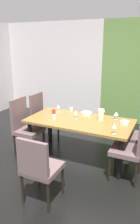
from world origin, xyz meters
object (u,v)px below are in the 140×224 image
at_px(serving_bowl_near_shelf, 87,113).
at_px(wine_glass_west, 116,114).
at_px(chair_right_far, 138,133).
at_px(wine_glass_front, 76,113).
at_px(chair_left_near, 25,125).
at_px(wine_glass_right, 114,126).
at_px(wine_glass_rear, 58,106).
at_px(cup_south, 54,117).
at_px(pitcher_left, 101,114).
at_px(chair_left_far, 42,116).
at_px(chair_right_near, 132,147).
at_px(cup_near_window, 71,110).
at_px(dining_table, 80,124).
at_px(cup_center, 54,112).
at_px(serving_bowl_north, 125,123).
at_px(chair_head_near, 39,166).

bearing_deg(serving_bowl_near_shelf, wine_glass_west, -0.17).
xyz_separation_m(chair_right_far, wine_glass_front, (-1.05, -0.24, 0.29)).
xyz_separation_m(chair_left_near, wine_glass_right, (1.65, -0.05, 0.27)).
relative_size(wine_glass_rear, cup_south, 1.80).
height_order(wine_glass_west, pitcher_left, pitcher_left).
height_order(chair_left_far, chair_right_near, chair_left_far).
bearing_deg(chair_left_far, chair_left_near, -0.26).
bearing_deg(chair_left_far, wine_glass_west, 91.07).
bearing_deg(chair_left_near, cup_near_window, 136.14).
bearing_deg(pitcher_left, cup_near_window, 163.19).
distance_m(chair_left_near, chair_right_far, 2.00).
distance_m(chair_left_far, pitcher_left, 1.31).
distance_m(wine_glass_west, cup_south, 1.08).
bearing_deg(dining_table, chair_right_near, -16.67).
height_order(chair_right_far, wine_glass_rear, chair_right_far).
distance_m(serving_bowl_near_shelf, cup_center, 0.62).
bearing_deg(chair_right_near, dining_table, 73.33).
distance_m(chair_right_near, pitcher_left, 0.82).
xyz_separation_m(wine_glass_right, pitcher_left, (-0.36, 0.50, -0.03)).
distance_m(serving_bowl_north, cup_near_window, 1.11).
height_order(chair_right_far, cup_center, chair_right_far).
xyz_separation_m(wine_glass_west, wine_glass_front, (-0.65, -0.27, 0.01)).
bearing_deg(wine_glass_west, chair_left_far, -178.93).
xyz_separation_m(dining_table, chair_right_far, (0.95, 0.28, -0.10)).
xyz_separation_m(chair_left_near, wine_glass_front, (0.87, 0.32, 0.25)).
bearing_deg(wine_glass_rear, serving_bowl_near_shelf, 6.50).
height_order(chair_head_near, pitcher_left, chair_head_near).
height_order(chair_left_far, chair_head_near, chair_left_far).
bearing_deg(chair_head_near, wine_glass_west, 71.18).
bearing_deg(pitcher_left, dining_table, -152.43).
relative_size(dining_table, wine_glass_rear, 12.07).
height_order(chair_right_far, serving_bowl_near_shelf, chair_right_far).
bearing_deg(chair_left_near, chair_right_near, 90.00).
height_order(wine_glass_front, cup_near_window, wine_glass_front).
height_order(chair_left_near, serving_bowl_near_shelf, chair_left_near).
distance_m(wine_glass_rear, wine_glass_front, 0.50).
relative_size(dining_table, chair_left_near, 1.72).
distance_m(wine_glass_rear, serving_bowl_near_shelf, 0.57).
relative_size(chair_head_near, serving_bowl_near_shelf, 4.72).
bearing_deg(chair_left_far, wine_glass_front, 74.18).
distance_m(chair_head_near, cup_center, 1.56).
height_order(wine_glass_front, serving_bowl_near_shelf, wine_glass_front).
relative_size(chair_left_near, wine_glass_right, 6.29).
distance_m(wine_glass_right, wine_glass_front, 0.87).
bearing_deg(cup_near_window, serving_bowl_north, -13.03).
xyz_separation_m(chair_left_near, wine_glass_west, (1.52, 0.60, 0.24)).
xyz_separation_m(chair_right_near, chair_left_near, (-1.91, 0.00, 0.04)).
relative_size(wine_glass_front, cup_near_window, 1.97).
height_order(dining_table, cup_center, cup_center).
height_order(wine_glass_front, serving_bowl_north, wine_glass_front).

